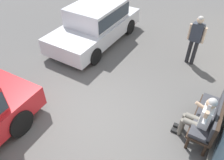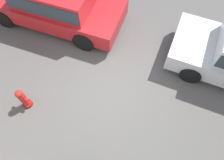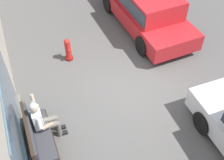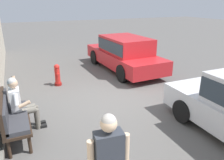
% 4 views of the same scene
% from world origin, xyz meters
% --- Properties ---
extents(ground_plane, '(60.00, 60.00, 0.00)m').
position_xyz_m(ground_plane, '(0.00, 0.00, 0.00)').
color(ground_plane, '#565451').
extents(bench, '(1.55, 0.55, 1.03)m').
position_xyz_m(bench, '(-1.08, 2.90, 0.60)').
color(bench, '#332319').
rests_on(bench, ground_plane).
extents(person_on_phone, '(0.73, 0.74, 1.36)m').
position_xyz_m(person_on_phone, '(-0.77, 2.67, 0.72)').
color(person_on_phone, '#6B665B').
rests_on(person_on_phone, ground_plane).
extents(parked_car_mid, '(4.67, 1.98, 1.51)m').
position_xyz_m(parked_car_mid, '(2.62, -1.80, 0.83)').
color(parked_car_mid, red).
rests_on(parked_car_mid, ground_plane).
extents(fire_hydrant, '(0.38, 0.26, 0.81)m').
position_xyz_m(fire_hydrant, '(1.90, 1.33, 0.39)').
color(fire_hydrant, maroon).
rests_on(fire_hydrant, ground_plane).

